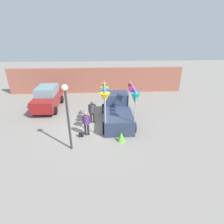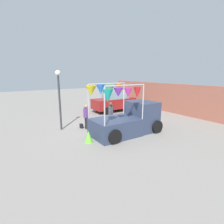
{
  "view_description": "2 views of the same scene",
  "coord_description": "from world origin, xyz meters",
  "px_view_note": "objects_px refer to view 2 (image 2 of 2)",
  "views": [
    {
      "loc": [
        0.54,
        -10.46,
        5.92
      ],
      "look_at": [
        1.14,
        -0.42,
        1.31
      ],
      "focal_mm": 28.0,
      "sensor_mm": 36.0,
      "label": 1
    },
    {
      "loc": [
        9.39,
        -5.42,
        3.49
      ],
      "look_at": [
        0.64,
        0.29,
        1.17
      ],
      "focal_mm": 28.0,
      "sensor_mm": 36.0,
      "label": 2
    }
  ],
  "objects_px": {
    "street_lamp": "(59,91)",
    "folded_kite_bundle_lime": "(89,137)",
    "parked_car": "(114,101)",
    "vendor_truck": "(129,118)",
    "person_vendor": "(111,112)",
    "handbag": "(81,126)",
    "person_customer": "(86,114)"
  },
  "relations": [
    {
      "from": "vendor_truck",
      "to": "street_lamp",
      "type": "bearing_deg",
      "value": -131.1
    },
    {
      "from": "person_vendor",
      "to": "folded_kite_bundle_lime",
      "type": "relative_size",
      "value": 2.7
    },
    {
      "from": "parked_car",
      "to": "person_customer",
      "type": "relative_size",
      "value": 2.52
    },
    {
      "from": "person_vendor",
      "to": "vendor_truck",
      "type": "bearing_deg",
      "value": 5.03
    },
    {
      "from": "parked_car",
      "to": "person_customer",
      "type": "height_order",
      "value": "parked_car"
    },
    {
      "from": "street_lamp",
      "to": "vendor_truck",
      "type": "bearing_deg",
      "value": 48.9
    },
    {
      "from": "person_customer",
      "to": "person_vendor",
      "type": "xyz_separation_m",
      "value": [
        0.29,
        1.66,
        0.02
      ]
    },
    {
      "from": "vendor_truck",
      "to": "parked_car",
      "type": "height_order",
      "value": "vendor_truck"
    },
    {
      "from": "parked_car",
      "to": "vendor_truck",
      "type": "bearing_deg",
      "value": -25.69
    },
    {
      "from": "vendor_truck",
      "to": "person_customer",
      "type": "bearing_deg",
      "value": -138.3
    },
    {
      "from": "person_customer",
      "to": "folded_kite_bundle_lime",
      "type": "xyz_separation_m",
      "value": [
        2.08,
        -0.85,
        -0.65
      ]
    },
    {
      "from": "parked_car",
      "to": "street_lamp",
      "type": "distance_m",
      "value": 6.66
    },
    {
      "from": "parked_car",
      "to": "person_vendor",
      "type": "height_order",
      "value": "parked_car"
    },
    {
      "from": "parked_car",
      "to": "folded_kite_bundle_lime",
      "type": "bearing_deg",
      "value": -43.62
    },
    {
      "from": "person_vendor",
      "to": "street_lamp",
      "type": "xyz_separation_m",
      "value": [
        -1.05,
        -3.05,
        1.45
      ]
    },
    {
      "from": "vendor_truck",
      "to": "person_vendor",
      "type": "distance_m",
      "value": 1.76
    },
    {
      "from": "vendor_truck",
      "to": "person_customer",
      "type": "xyz_separation_m",
      "value": [
        -2.04,
        -1.81,
        0.04
      ]
    },
    {
      "from": "person_vendor",
      "to": "street_lamp",
      "type": "height_order",
      "value": "street_lamp"
    },
    {
      "from": "person_customer",
      "to": "folded_kite_bundle_lime",
      "type": "bearing_deg",
      "value": -22.21
    },
    {
      "from": "parked_car",
      "to": "handbag",
      "type": "distance_m",
      "value": 5.71
    },
    {
      "from": "parked_car",
      "to": "folded_kite_bundle_lime",
      "type": "distance_m",
      "value": 7.76
    },
    {
      "from": "parked_car",
      "to": "street_lamp",
      "type": "relative_size",
      "value": 1.09
    },
    {
      "from": "handbag",
      "to": "parked_car",
      "type": "bearing_deg",
      "value": 124.08
    },
    {
      "from": "parked_car",
      "to": "folded_kite_bundle_lime",
      "type": "height_order",
      "value": "parked_car"
    },
    {
      "from": "handbag",
      "to": "person_vendor",
      "type": "bearing_deg",
      "value": 71.06
    },
    {
      "from": "handbag",
      "to": "folded_kite_bundle_lime",
      "type": "height_order",
      "value": "folded_kite_bundle_lime"
    },
    {
      "from": "vendor_truck",
      "to": "person_customer",
      "type": "distance_m",
      "value": 2.73
    },
    {
      "from": "person_vendor",
      "to": "person_customer",
      "type": "bearing_deg",
      "value": -99.85
    },
    {
      "from": "handbag",
      "to": "person_customer",
      "type": "bearing_deg",
      "value": 29.74
    },
    {
      "from": "parked_car",
      "to": "folded_kite_bundle_lime",
      "type": "xyz_separation_m",
      "value": [
        5.6,
        -5.33,
        -0.64
      ]
    },
    {
      "from": "parked_car",
      "to": "person_vendor",
      "type": "bearing_deg",
      "value": -36.58
    },
    {
      "from": "street_lamp",
      "to": "folded_kite_bundle_lime",
      "type": "bearing_deg",
      "value": 10.81
    }
  ]
}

